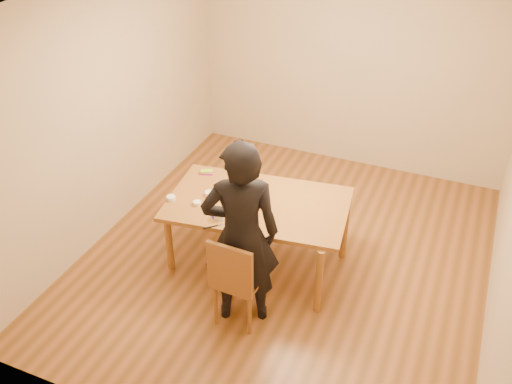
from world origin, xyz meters
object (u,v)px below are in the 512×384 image
at_px(cake, 256,196).
at_px(dining_table, 258,204).
at_px(dining_chair, 240,279).
at_px(person, 241,235).
at_px(cake_plate, 256,200).

bearing_deg(cake, dining_table, -25.19).
bearing_deg(dining_table, dining_chair, -86.56).
bearing_deg(dining_chair, dining_table, 103.22).
xyz_separation_m(dining_chair, person, (0.00, 0.05, 0.46)).
distance_m(dining_table, dining_chair, 0.84).
height_order(dining_table, cake, cake).
xyz_separation_m(cake_plate, cake, (0.00, 0.00, 0.04)).
bearing_deg(dining_table, person, -85.90).
bearing_deg(cake, cake_plate, -90.00).
distance_m(dining_chair, cake, 0.88).
bearing_deg(cake, person, -76.82).
relative_size(dining_table, cake_plate, 6.43).
height_order(cake_plate, person, person).
distance_m(dining_chair, cake_plate, 0.86).
relative_size(dining_chair, cake, 1.80).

